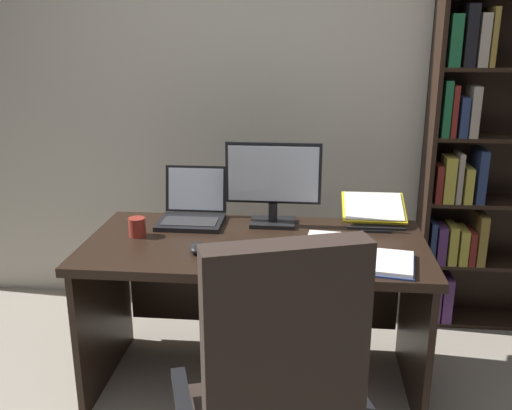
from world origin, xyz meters
TOP-DOWN VIEW (x-y plane):
  - wall_back at (0.00, 1.86)m, footprint 4.66×0.12m
  - desk at (0.06, 0.96)m, footprint 1.55×0.76m
  - bookshelf at (1.25, 1.66)m, footprint 0.81×0.26m
  - monitor at (0.12, 1.14)m, footprint 0.47×0.16m
  - laptop at (-0.29, 1.14)m, footprint 0.32×0.30m
  - keyboard at (0.12, 0.73)m, footprint 0.42×0.15m
  - computer_mouse at (-0.18, 0.73)m, footprint 0.06×0.10m
  - reading_stand_with_book at (0.62, 1.21)m, footprint 0.31×0.29m
  - open_binder at (0.52, 0.68)m, footprint 0.45×0.34m
  - notepad at (0.36, 0.93)m, footprint 0.17×0.23m
  - pen at (0.38, 0.93)m, footprint 0.14×0.04m
  - coffee_mug at (-0.50, 0.91)m, footprint 0.08×0.08m

SIDE VIEW (x-z plane):
  - desk at x=0.06m, z-range 0.17..0.91m
  - notepad at x=0.36m, z-range 0.74..0.75m
  - open_binder at x=0.52m, z-range 0.74..0.77m
  - keyboard at x=0.12m, z-range 0.74..0.77m
  - pen at x=0.38m, z-range 0.75..0.76m
  - computer_mouse at x=-0.18m, z-range 0.74..0.78m
  - coffee_mug at x=-0.50m, z-range 0.74..0.83m
  - laptop at x=-0.29m, z-range 0.67..0.93m
  - reading_stand_with_book at x=0.62m, z-range 0.75..0.87m
  - monitor at x=0.12m, z-range 0.74..1.15m
  - bookshelf at x=1.25m, z-range -0.03..2.19m
  - wall_back at x=0.00m, z-range 0.00..2.59m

